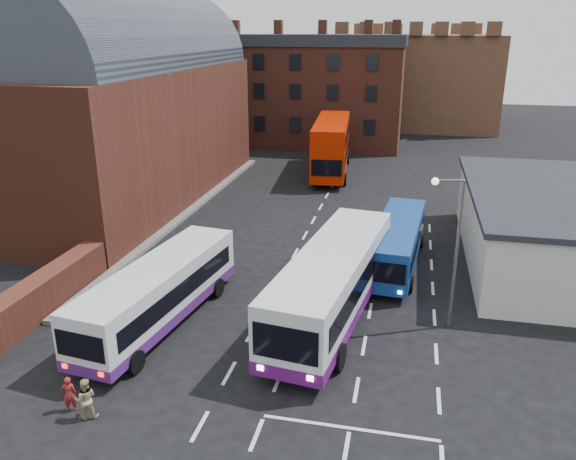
% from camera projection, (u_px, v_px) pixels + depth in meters
% --- Properties ---
extents(ground, '(180.00, 180.00, 0.00)m').
position_uv_depth(ground, '(235.00, 362.00, 22.76)').
color(ground, black).
extents(railway_station, '(12.00, 28.00, 16.00)m').
position_uv_depth(railway_station, '(120.00, 100.00, 42.61)').
color(railway_station, '#602B1E').
rests_on(railway_station, ground).
extents(forecourt_wall, '(1.20, 10.00, 1.80)m').
position_uv_depth(forecourt_wall, '(40.00, 296.00, 26.35)').
color(forecourt_wall, '#602B1E').
rests_on(forecourt_wall, ground).
extents(cream_building, '(10.40, 16.40, 4.25)m').
position_uv_depth(cream_building, '(560.00, 227.00, 31.87)').
color(cream_building, beige).
rests_on(cream_building, ground).
extents(brick_terrace, '(22.00, 10.00, 11.00)m').
position_uv_depth(brick_terrace, '(304.00, 96.00, 64.40)').
color(brick_terrace, brown).
rests_on(brick_terrace, ground).
extents(castle_keep, '(22.00, 22.00, 12.00)m').
position_uv_depth(castle_keep, '(413.00, 79.00, 80.20)').
color(castle_keep, brown).
rests_on(castle_keep, ground).
extents(bus_white_outbound, '(3.77, 10.80, 2.88)m').
position_uv_depth(bus_white_outbound, '(159.00, 290.00, 25.20)').
color(bus_white_outbound, silver).
rests_on(bus_white_outbound, ground).
extents(bus_white_inbound, '(4.51, 12.77, 3.41)m').
position_uv_depth(bus_white_inbound, '(333.00, 279.00, 25.57)').
color(bus_white_inbound, silver).
rests_on(bus_white_inbound, ground).
extents(bus_blue, '(3.07, 9.86, 2.65)m').
position_uv_depth(bus_blue, '(397.00, 241.00, 31.41)').
color(bus_blue, navy).
rests_on(bus_blue, ground).
extents(bus_red_double, '(3.94, 12.67, 4.99)m').
position_uv_depth(bus_red_double, '(331.00, 146.00, 51.40)').
color(bus_red_double, '#BA1A00').
rests_on(bus_red_double, ground).
extents(street_lamp, '(1.40, 0.46, 6.96)m').
position_uv_depth(street_lamp, '(452.00, 240.00, 24.07)').
color(street_lamp, '#5B5C5E').
rests_on(street_lamp, ground).
extents(pedestrian_red, '(0.58, 0.48, 1.36)m').
position_uv_depth(pedestrian_red, '(69.00, 394.00, 19.67)').
color(pedestrian_red, maroon).
rests_on(pedestrian_red, ground).
extents(pedestrian_beige, '(0.92, 0.84, 1.53)m').
position_uv_depth(pedestrian_beige, '(85.00, 399.00, 19.27)').
color(pedestrian_beige, tan).
rests_on(pedestrian_beige, ground).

